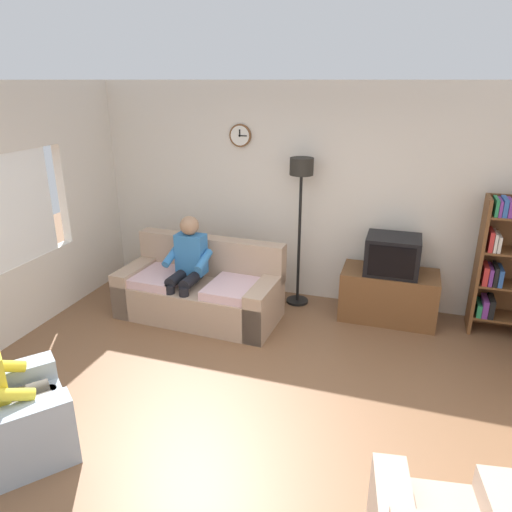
{
  "coord_description": "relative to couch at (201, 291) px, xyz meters",
  "views": [
    {
      "loc": [
        1.12,
        -3.11,
        2.7
      ],
      "look_at": [
        -0.24,
        1.09,
        1.06
      ],
      "focal_mm": 33.41,
      "sensor_mm": 36.0,
      "label": 1
    }
  ],
  "objects": [
    {
      "name": "floor_lamp",
      "position": [
        1.04,
        0.7,
        1.14
      ],
      "size": [
        0.28,
        0.28,
        1.85
      ],
      "color": "black",
      "rests_on": "ground_plane"
    },
    {
      "name": "armchair_near_window",
      "position": [
        -0.47,
        -2.59,
        -0.02
      ],
      "size": [
        1.18,
        1.19,
        0.9
      ],
      "color": "#9EADBC",
      "rests_on": "ground_plane"
    },
    {
      "name": "tv_stand",
      "position": [
        2.16,
        0.6,
        -0.01
      ],
      "size": [
        1.1,
        0.56,
        0.6
      ],
      "color": "brown",
      "rests_on": "ground_plane"
    },
    {
      "name": "back_wall_assembly",
      "position": [
        1.12,
        1.01,
        1.04
      ],
      "size": [
        6.2,
        0.17,
        2.7
      ],
      "color": "silver",
      "rests_on": "ground_plane"
    },
    {
      "name": "ground_plane",
      "position": [
        1.12,
        -1.65,
        -0.31
      ],
      "size": [
        12.0,
        12.0,
        0.0
      ],
      "primitive_type": "plane",
      "color": "brown"
    },
    {
      "name": "couch",
      "position": [
        0.0,
        0.0,
        0.0
      ],
      "size": [
        1.94,
        0.97,
        0.9
      ],
      "color": "tan",
      "rests_on": "ground_plane"
    },
    {
      "name": "person_on_couch",
      "position": [
        -0.1,
        -0.11,
        0.39
      ],
      "size": [
        0.52,
        0.55,
        1.24
      ],
      "color": "#3372B2",
      "rests_on": "ground_plane"
    },
    {
      "name": "tv",
      "position": [
        2.16,
        0.58,
        0.51
      ],
      "size": [
        0.6,
        0.49,
        0.44
      ],
      "color": "black",
      "rests_on": "tv_stand"
    },
    {
      "name": "bookshelf",
      "position": [
        3.34,
        0.68,
        0.5
      ],
      "size": [
        0.68,
        0.36,
        1.57
      ],
      "color": "brown",
      "rests_on": "ground_plane"
    },
    {
      "name": "person_in_left_armchair",
      "position": [
        -0.41,
        -2.52,
        0.29
      ],
      "size": [
        0.63,
        0.64,
        1.12
      ],
      "color": "yellow",
      "rests_on": "ground_plane"
    }
  ]
}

